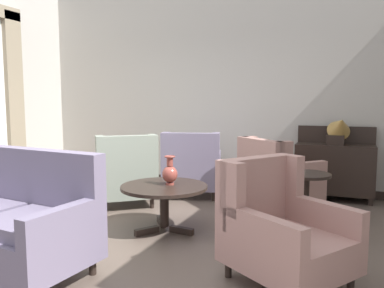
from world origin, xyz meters
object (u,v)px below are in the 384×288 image
Objects in this scene: armchair_beside_settee at (280,230)px; armchair_foreground_right at (192,168)px; sideboard at (334,168)px; settee at (12,222)px; gramophone at (339,128)px; porcelain_vase at (170,173)px; coffee_table at (164,193)px; side_table at (306,197)px; armchair_near_window at (276,179)px; armchair_back_corner at (125,175)px.

armchair_beside_settee is 1.12× the size of armchair_foreground_right.
sideboard is at bearing -179.71° from armchair_foreground_right.
armchair_foreground_right is (0.45, 2.95, 0.01)m from settee.
porcelain_vase is at bearing -130.34° from gramophone.
armchair_beside_settee is (2.12, 0.65, -0.00)m from settee.
sideboard is (1.99, 0.58, 0.05)m from armchair_foreground_right.
coffee_table is at bearing -126.80° from porcelain_vase.
coffee_table is at bearing 68.44° from settee.
porcelain_vase is 0.20× the size of settee.
side_table is at bearing -100.12° from gramophone.
armchair_near_window is at bearing -131.27° from gramophone.
side_table is at bearing 132.09° from armchair_foreground_right.
armchair_near_window is at bearing 50.47° from coffee_table.
armchair_foreground_right is at bearing 28.16° from armchair_near_window.
armchair_beside_settee reaches higher than side_table.
side_table is 1.69m from sideboard.
armchair_beside_settee is 2.89m from gramophone.
side_table is at bearing 29.90° from armchair_beside_settee.
coffee_table is at bearing -128.29° from sideboard.
armchair_foreground_right is at bearing 88.06° from settee.
armchair_beside_settee reaches higher than armchair_near_window.
side_table is at bearing 46.84° from settee.
armchair_foreground_right is at bearing 102.70° from porcelain_vase.
armchair_beside_settee is 1.73× the size of side_table.
sideboard is 0.59m from gramophone.
coffee_table is 1.23m from armchair_back_corner.
porcelain_vase is 2.67m from sideboard.
armchair_beside_settee is 2.85m from armchair_foreground_right.
armchair_foreground_right is at bearing -168.94° from armchair_back_corner.
armchair_near_window is (1.76, 2.61, 0.00)m from settee.
porcelain_vase is at bearing 53.20° from coffee_table.
settee is 2.16m from armchair_back_corner.
armchair_back_corner is at bearing 91.01° from armchair_beside_settee.
gramophone is at bearing -88.46° from armchair_near_window.
side_table is at bearing 133.87° from armchair_back_corner.
armchair_back_corner is 1.76× the size of side_table.
coffee_table is 0.82× the size of armchair_back_corner.
armchair_back_corner reaches higher than armchair_foreground_right.
settee is at bearing 140.67° from armchair_beside_settee.
settee is at bearing -124.62° from sideboard.
sideboard is at bearing 117.87° from gramophone.
sideboard is (0.32, 2.88, 0.06)m from armchair_beside_settee.
side_table is at bearing 17.93° from coffee_table.
settee is 2.22m from armchair_beside_settee.
porcelain_vase is at bearing -163.72° from side_table.
armchair_back_corner reaches higher than side_table.
armchair_beside_settee is 0.98× the size of armchair_back_corner.
porcelain_vase is 0.65× the size of gramophone.
coffee_table is 0.23m from porcelain_vase.
armchair_foreground_right is (-0.34, 1.51, -0.22)m from porcelain_vase.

